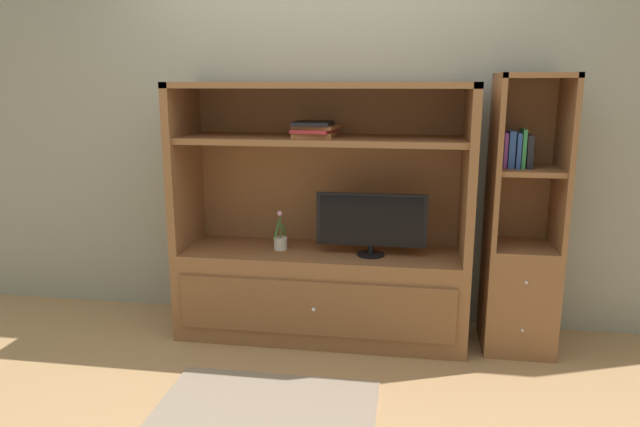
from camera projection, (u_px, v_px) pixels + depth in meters
The scene contains 9 objects.
ground_plane at pixel (311, 361), 3.35m from camera, with size 8.00×8.00×0.00m, color tan.
painted_rear_wall at pixel (330, 111), 3.76m from camera, with size 6.00×0.10×2.80m, color gray.
area_rug at pixel (263, 416), 2.79m from camera, with size 1.09×0.82×0.01m, color gray.
media_console at pixel (321, 260), 3.64m from camera, with size 1.79×0.57×1.59m.
tv_monitor at pixel (371, 222), 3.46m from camera, with size 0.66×0.17×0.38m.
potted_plant at pixel (280, 241), 3.63m from camera, with size 0.08×0.12×0.26m.
magazine_stack at pixel (315, 129), 3.45m from camera, with size 0.27×0.32×0.09m.
bookshelf_tall at pixel (520, 259), 3.44m from camera, with size 0.41×0.42×1.64m.
upright_book_row at pixel (517, 150), 3.29m from camera, with size 0.16×0.17×0.22m.
Camera 1 is at (0.54, -3.03, 1.58)m, focal length 32.34 mm.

